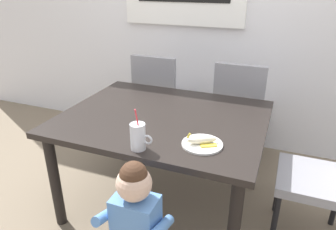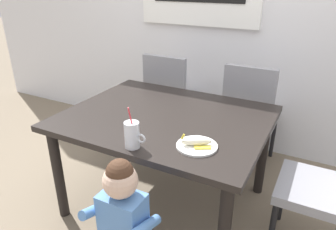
{
  "view_description": "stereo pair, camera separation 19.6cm",
  "coord_description": "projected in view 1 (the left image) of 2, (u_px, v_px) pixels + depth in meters",
  "views": [
    {
      "loc": [
        0.74,
        -1.78,
        1.6
      ],
      "look_at": [
        0.08,
        -0.11,
        0.8
      ],
      "focal_mm": 33.17,
      "sensor_mm": 36.0,
      "label": 1
    },
    {
      "loc": [
        0.92,
        -1.7,
        1.6
      ],
      "look_at": [
        0.08,
        -0.11,
        0.8
      ],
      "focal_mm": 33.17,
      "sensor_mm": 36.0,
      "label": 2
    }
  ],
  "objects": [
    {
      "name": "milk_cup",
      "position": [
        138.0,
        138.0,
        1.67
      ],
      "size": [
        0.13,
        0.08,
        0.25
      ],
      "color": "silver",
      "rests_on": "dining_table"
    },
    {
      "name": "peeled_banana",
      "position": [
        202.0,
        140.0,
        1.72
      ],
      "size": [
        0.18,
        0.14,
        0.07
      ],
      "rotation": [
        0.0,
        0.0,
        0.52
      ],
      "color": "#F4EAC6",
      "rests_on": "snack_plate"
    },
    {
      "name": "dining_table",
      "position": [
        164.0,
        127.0,
        2.14
      ],
      "size": [
        1.35,
        1.09,
        0.74
      ],
      "color": "black",
      "rests_on": "ground"
    },
    {
      "name": "dining_chair_right",
      "position": [
        239.0,
        108.0,
        2.73
      ],
      "size": [
        0.44,
        0.45,
        0.96
      ],
      "rotation": [
        0.0,
        0.0,
        3.14
      ],
      "color": "gray",
      "rests_on": "ground"
    },
    {
      "name": "toddler_standing",
      "position": [
        136.0,
        217.0,
        1.51
      ],
      "size": [
        0.33,
        0.24,
        0.84
      ],
      "color": "#3F4760",
      "rests_on": "ground"
    },
    {
      "name": "ground_plane",
      "position": [
        164.0,
        202.0,
        2.41
      ],
      "size": [
        24.0,
        24.0,
        0.0
      ],
      "primitive_type": "plane",
      "color": "#7A6B56"
    },
    {
      "name": "dining_chair_left",
      "position": [
        159.0,
        97.0,
        2.98
      ],
      "size": [
        0.44,
        0.45,
        0.96
      ],
      "rotation": [
        0.0,
        0.0,
        3.14
      ],
      "color": "gray",
      "rests_on": "ground"
    },
    {
      "name": "snack_plate",
      "position": [
        202.0,
        144.0,
        1.73
      ],
      "size": [
        0.23,
        0.23,
        0.01
      ],
      "primitive_type": "cylinder",
      "color": "white",
      "rests_on": "dining_table"
    },
    {
      "name": "dining_chair_far",
      "position": [
        333.0,
        171.0,
        1.85
      ],
      "size": [
        0.44,
        0.44,
        0.96
      ],
      "rotation": [
        0.0,
        0.0,
        -1.57
      ],
      "color": "gray",
      "rests_on": "ground"
    }
  ]
}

